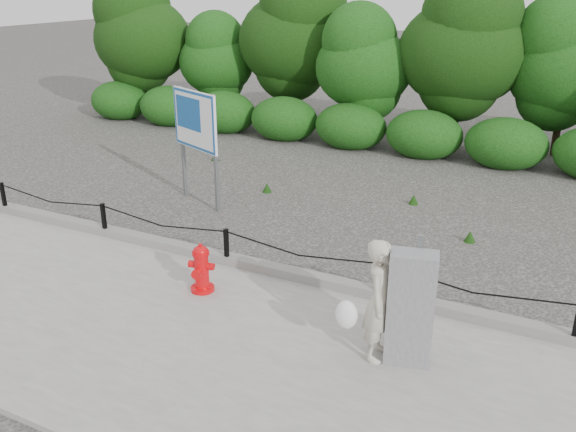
{
  "coord_description": "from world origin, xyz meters",
  "views": [
    {
      "loc": [
        4.77,
        -7.28,
        4.31
      ],
      "look_at": [
        0.97,
        0.2,
        1.0
      ],
      "focal_mm": 38.0,
      "sensor_mm": 36.0,
      "label": 1
    }
  ],
  "objects_px": {
    "fire_hydrant": "(201,269)",
    "utility_cabinet": "(411,308)",
    "advertising_sign": "(195,125)",
    "pedestrian": "(378,301)"
  },
  "relations": [
    {
      "from": "advertising_sign",
      "to": "utility_cabinet",
      "type": "bearing_deg",
      "value": -10.31
    },
    {
      "from": "fire_hydrant",
      "to": "utility_cabinet",
      "type": "bearing_deg",
      "value": -16.88
    },
    {
      "from": "pedestrian",
      "to": "utility_cabinet",
      "type": "xyz_separation_m",
      "value": [
        0.36,
        0.08,
        -0.04
      ]
    },
    {
      "from": "utility_cabinet",
      "to": "advertising_sign",
      "type": "bearing_deg",
      "value": 133.26
    },
    {
      "from": "fire_hydrant",
      "to": "advertising_sign",
      "type": "height_order",
      "value": "advertising_sign"
    },
    {
      "from": "fire_hydrant",
      "to": "utility_cabinet",
      "type": "height_order",
      "value": "utility_cabinet"
    },
    {
      "from": "fire_hydrant",
      "to": "utility_cabinet",
      "type": "relative_size",
      "value": 0.47
    },
    {
      "from": "utility_cabinet",
      "to": "advertising_sign",
      "type": "xyz_separation_m",
      "value": [
        -5.37,
        3.5,
        0.83
      ]
    },
    {
      "from": "fire_hydrant",
      "to": "pedestrian",
      "type": "bearing_deg",
      "value": -19.35
    },
    {
      "from": "fire_hydrant",
      "to": "advertising_sign",
      "type": "bearing_deg",
      "value": 114.5
    }
  ]
}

